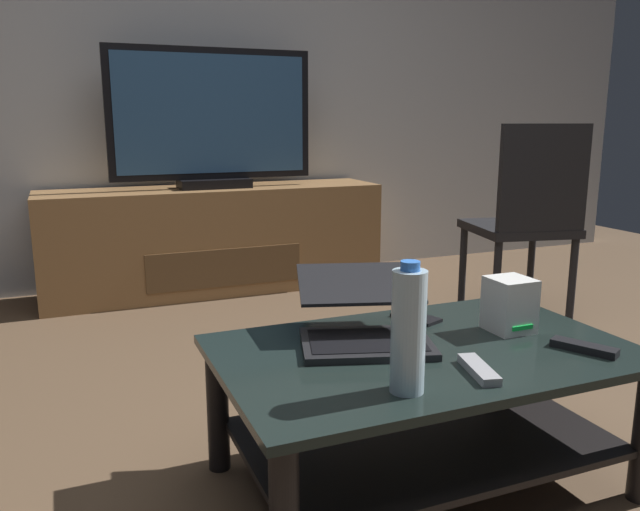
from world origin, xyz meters
name	(u,v)px	position (x,y,z in m)	size (l,w,h in m)	color
ground_plane	(370,490)	(0.00, 0.00, 0.00)	(7.68, 7.68, 0.00)	brown
back_wall	(179,39)	(0.00, 2.46, 1.40)	(6.40, 0.12, 2.80)	silver
coffee_table	(423,391)	(0.14, -0.02, 0.26)	(1.06, 0.65, 0.38)	black
media_cabinet	(215,239)	(0.10, 2.14, 0.29)	(1.87, 0.46, 0.58)	olive
television	(212,121)	(0.10, 2.12, 0.94)	(1.10, 0.20, 0.74)	black
dining_chair	(528,215)	(1.32, 1.00, 0.52)	(0.52, 0.52, 0.94)	black
laptop	(363,318)	(0.02, 0.10, 0.44)	(0.43, 0.46, 0.16)	black
router_box	(510,305)	(0.43, 0.01, 0.46)	(0.11, 0.12, 0.15)	white
water_bottle_near	(408,331)	(-0.03, -0.23, 0.52)	(0.07, 0.07, 0.29)	silver
cell_phone	(416,318)	(0.24, 0.20, 0.39)	(0.07, 0.14, 0.01)	black
tv_remote	(479,369)	(0.17, -0.21, 0.39)	(0.04, 0.16, 0.02)	#99999E
soundbar_remote	(584,348)	(0.50, -0.19, 0.39)	(0.04, 0.16, 0.02)	black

